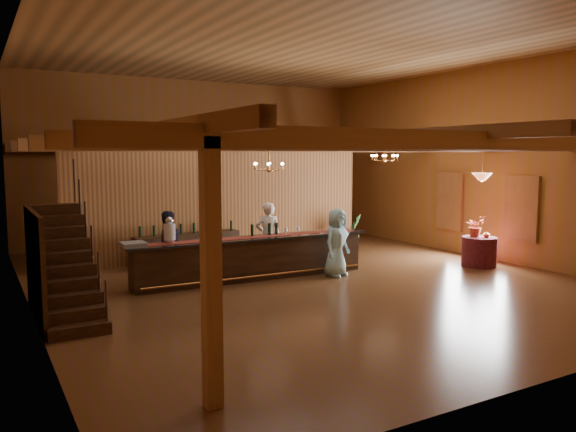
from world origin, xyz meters
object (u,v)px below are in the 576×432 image
round_table (479,252)px  floor_plant (353,232)px  beverage_dispenser (170,231)px  chandelier_left (269,166)px  chandelier_right (385,157)px  guest (337,242)px  raffle_drum (336,225)px  staff_second (167,246)px  backbar_shelf (188,249)px  bartender (268,237)px  pendant_lamp (482,177)px  tasting_bar (252,258)px

round_table → floor_plant: bearing=111.9°
beverage_dispenser → round_table: bearing=-12.2°
chandelier_left → chandelier_right: bearing=13.4°
guest → raffle_drum: bearing=35.9°
beverage_dispenser → chandelier_left: (2.60, 0.17, 1.41)m
raffle_drum → staff_second: bearing=167.7°
floor_plant → staff_second: bearing=-168.8°
backbar_shelf → bartender: bartender is taller
backbar_shelf → pendant_lamp: size_ratio=3.32×
tasting_bar → chandelier_right: (5.10, 1.34, 2.38)m
tasting_bar → pendant_lamp: (5.97, -1.62, 1.89)m
pendant_lamp → guest: size_ratio=0.54×
backbar_shelf → chandelier_left: size_ratio=3.74×
raffle_drum → round_table: bearing=-22.8°
chandelier_left → guest: size_ratio=0.48×
chandelier_left → pendant_lamp: size_ratio=0.89×
raffle_drum → backbar_shelf: bearing=139.4°
beverage_dispenser → staff_second: size_ratio=0.36×
bartender → tasting_bar: bearing=65.1°
backbar_shelf → floor_plant: floor_plant is taller
chandelier_left → guest: (1.35, -1.00, -1.87)m
chandelier_left → chandelier_right: size_ratio=1.00×
chandelier_left → round_table: bearing=-19.4°
pendant_lamp → staff_second: 8.34m
pendant_lamp → bartender: 5.87m
raffle_drum → round_table: size_ratio=0.37×
round_table → guest: size_ratio=0.54×
chandelier_right → guest: chandelier_right is taller
round_table → floor_plant: 3.98m
bartender → floor_plant: (3.72, 1.42, -0.32)m
floor_plant → bartender: bearing=-159.0°
tasting_bar → chandelier_right: bearing=16.1°
chandelier_left → chandelier_right: (4.49, 1.07, 0.19)m
tasting_bar → backbar_shelf: tasting_bar is taller
raffle_drum → chandelier_right: 3.54m
bartender → chandelier_left: bearing=91.4°
chandelier_right → raffle_drum: bearing=-152.3°
tasting_bar → guest: (1.95, -0.73, 0.32)m
backbar_shelf → round_table: (6.70, -4.15, -0.03)m
staff_second → raffle_drum: bearing=170.1°
pendant_lamp → floor_plant: (-1.48, 3.69, -1.83)m
backbar_shelf → chandelier_right: bearing=-16.6°
tasting_bar → floor_plant: 4.94m
tasting_bar → backbar_shelf: 2.64m
chandelier_right → tasting_bar: bearing=-165.2°
guest → floor_plant: guest is taller
tasting_bar → raffle_drum: raffle_drum is taller
round_table → staff_second: bearing=162.7°
tasting_bar → beverage_dispenser: size_ratio=10.14×
pendant_lamp → raffle_drum: bearing=157.2°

